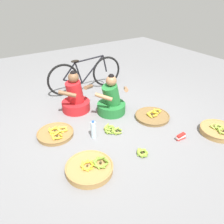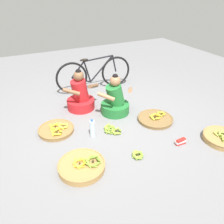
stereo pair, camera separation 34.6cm
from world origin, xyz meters
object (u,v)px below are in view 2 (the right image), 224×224
(vendor_woman_front, at_px, (115,101))
(packet_carton_stack, at_px, (181,142))
(banana_basket_back_left, at_px, (82,166))
(banana_basket_front_right, at_px, (155,119))
(banana_basket_mid_right, at_px, (222,138))
(bicycle_leaning, at_px, (94,74))
(water_bottle, at_px, (92,128))
(loose_bananas_near_vendor, at_px, (138,155))
(banana_basket_front_left, at_px, (56,130))
(vendor_woman_behind, at_px, (80,96))
(loose_bananas_back_center, at_px, (111,130))

(vendor_woman_front, distance_m, packet_carton_stack, 1.36)
(banana_basket_back_left, xyz_separation_m, banana_basket_front_right, (1.55, 0.54, -0.02))
(banana_basket_front_right, distance_m, banana_basket_mid_right, 1.08)
(bicycle_leaning, relative_size, banana_basket_front_right, 2.78)
(banana_basket_front_right, bearing_deg, packet_carton_stack, -94.16)
(banana_basket_front_right, relative_size, packet_carton_stack, 3.56)
(bicycle_leaning, relative_size, water_bottle, 5.57)
(vendor_woman_front, height_order, bicycle_leaning, vendor_woman_front)
(banana_basket_front_right, distance_m, loose_bananas_near_vendor, 1.01)
(water_bottle, bearing_deg, packet_carton_stack, -34.82)
(water_bottle, bearing_deg, banana_basket_back_left, -122.96)
(banana_basket_front_left, bearing_deg, bicycle_leaning, 46.54)
(water_bottle, xyz_separation_m, packet_carton_stack, (1.11, -0.77, -0.10))
(banana_basket_back_left, distance_m, banana_basket_mid_right, 2.15)
(bicycle_leaning, xyz_separation_m, banana_basket_back_left, (-1.11, -2.23, -0.30))
(banana_basket_front_right, height_order, banana_basket_mid_right, banana_basket_mid_right)
(banana_basket_front_left, distance_m, loose_bananas_near_vendor, 1.39)
(banana_basket_back_left, bearing_deg, loose_bananas_near_vendor, -8.55)
(water_bottle, bearing_deg, loose_bananas_near_vendor, -61.70)
(vendor_woman_front, height_order, loose_bananas_near_vendor, vendor_woman_front)
(banana_basket_front_right, bearing_deg, vendor_woman_front, 131.95)
(packet_carton_stack, bearing_deg, banana_basket_back_left, 173.53)
(banana_basket_front_right, height_order, loose_bananas_near_vendor, banana_basket_front_right)
(banana_basket_front_left, bearing_deg, water_bottle, -37.45)
(vendor_woman_behind, xyz_separation_m, packet_carton_stack, (0.97, -1.70, -0.20))
(bicycle_leaning, distance_m, loose_bananas_near_vendor, 2.40)
(vendor_woman_behind, height_order, packet_carton_stack, vendor_woman_behind)
(vendor_woman_behind, xyz_separation_m, loose_bananas_back_center, (0.18, -0.95, -0.22))
(banana_basket_front_right, bearing_deg, banana_basket_back_left, -160.83)
(vendor_woman_front, relative_size, packet_carton_stack, 4.41)
(banana_basket_back_left, height_order, loose_bananas_back_center, banana_basket_back_left)
(banana_basket_mid_right, height_order, water_bottle, water_bottle)
(vendor_woman_front, relative_size, banana_basket_back_left, 1.22)
(banana_basket_front_left, distance_m, water_bottle, 0.62)
(banana_basket_mid_right, bearing_deg, vendor_woman_front, 126.03)
(vendor_woman_front, distance_m, banana_basket_mid_right, 1.84)
(bicycle_leaning, xyz_separation_m, loose_bananas_back_center, (-0.39, -1.65, -0.33))
(bicycle_leaning, distance_m, packet_carton_stack, 2.46)
(bicycle_leaning, height_order, banana_basket_mid_right, bicycle_leaning)
(vendor_woman_front, relative_size, banana_basket_front_left, 1.32)
(water_bottle, bearing_deg, bicycle_leaning, 66.34)
(packet_carton_stack, bearing_deg, loose_bananas_back_center, 135.83)
(vendor_woman_front, bearing_deg, vendor_woman_behind, 139.69)
(banana_basket_back_left, height_order, banana_basket_front_left, banana_basket_back_left)
(vendor_woman_behind, bearing_deg, loose_bananas_back_center, -78.96)
(vendor_woman_behind, relative_size, packet_carton_stack, 4.56)
(banana_basket_back_left, bearing_deg, vendor_woman_front, 46.60)
(bicycle_leaning, xyz_separation_m, water_bottle, (-0.72, -1.63, -0.21))
(vendor_woman_behind, distance_m, banana_basket_front_right, 1.44)
(banana_basket_mid_right, distance_m, loose_bananas_back_center, 1.71)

